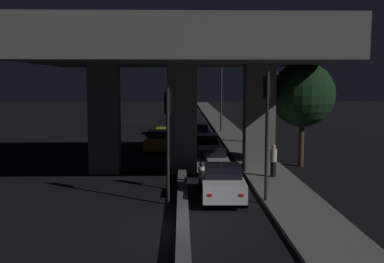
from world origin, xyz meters
TOP-DOWN VIEW (x-y plane):
  - ground_plane at (0.00, 0.00)m, footprint 200.00×200.00m
  - median_divider at (0.00, 35.00)m, footprint 0.45×126.00m
  - sidewalk_right at (4.88, 28.00)m, footprint 2.68×126.00m
  - elevated_overpass at (0.00, 10.25)m, footprint 16.56×12.45m
  - traffic_light_left_of_median at (-0.63, 3.45)m, footprint 0.30×0.49m
  - traffic_light_right_of_median at (3.64, 3.45)m, footprint 0.30×0.49m
  - street_lamp at (3.73, 30.27)m, footprint 2.56×0.32m
  - car_white_lead at (1.81, 4.21)m, footprint 2.10×4.37m
  - car_silver_second at (1.75, 10.74)m, footprint 2.03×4.69m
  - car_dark_red_third at (1.82, 16.94)m, footprint 2.20×4.09m
  - car_dark_blue_fourth at (1.59, 25.63)m, footprint 2.00×4.82m
  - car_taxi_yellow_lead_oncoming at (-1.78, 18.32)m, footprint 2.14×4.41m
  - car_taxi_yellow_second_oncoming at (-1.62, 28.86)m, footprint 2.11×4.30m
  - motorcycle_black_filtering_near at (0.93, 5.71)m, footprint 0.34×1.72m
  - motorcycle_red_filtering_mid at (0.97, 11.45)m, footprint 0.32×1.88m
  - motorcycle_white_filtering_far at (0.95, 20.17)m, footprint 0.32×1.79m
  - pedestrian_on_sidewalk at (4.96, 8.15)m, footprint 0.37×0.37m
  - roadside_tree_kerbside_near at (7.48, 11.93)m, footprint 3.99×3.99m
  - roadside_tree_kerbside_mid at (6.79, 21.44)m, footprint 3.13×3.13m

SIDE VIEW (x-z plane):
  - ground_plane at x=0.00m, z-range 0.00..0.00m
  - sidewalk_right at x=4.88m, z-range 0.00..0.16m
  - median_divider at x=0.00m, z-range 0.00..0.43m
  - motorcycle_red_filtering_mid at x=0.97m, z-range -0.10..1.27m
  - motorcycle_white_filtering_far at x=0.95m, z-range -0.10..1.31m
  - motorcycle_black_filtering_near at x=0.93m, z-range -0.10..1.34m
  - car_dark_blue_fourth at x=1.59m, z-range 0.02..1.39m
  - car_taxi_yellow_second_oncoming at x=-1.62m, z-range 0.02..1.41m
  - car_silver_second at x=1.75m, z-range 0.03..1.43m
  - car_dark_red_third at x=1.82m, z-range 0.03..1.48m
  - car_taxi_yellow_lead_oncoming at x=-1.78m, z-range -0.01..1.58m
  - car_white_lead at x=1.81m, z-range 0.00..1.59m
  - pedestrian_on_sidewalk at x=4.96m, z-range 0.16..1.93m
  - traffic_light_left_of_median at x=-0.63m, z-range 0.92..6.00m
  - traffic_light_right_of_median at x=3.64m, z-range 1.02..6.78m
  - roadside_tree_kerbside_near at x=7.48m, z-range 1.24..7.75m
  - roadside_tree_kerbside_mid at x=6.79m, z-range 1.65..8.23m
  - street_lamp at x=3.73m, z-range 0.77..9.33m
  - elevated_overpass at x=0.00m, z-range 2.35..11.65m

